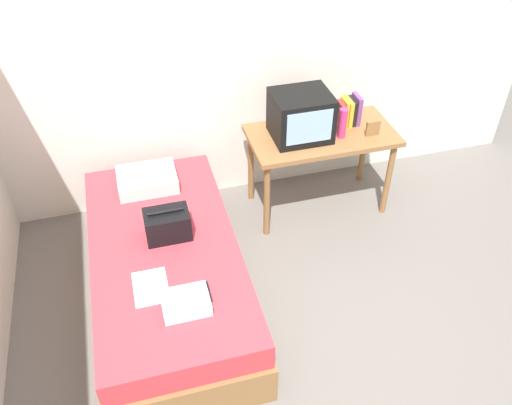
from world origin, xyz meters
name	(u,v)px	position (x,y,z in m)	size (l,w,h in m)	color
ground_plane	(320,363)	(0.00, 0.00, 0.00)	(8.00, 8.00, 0.00)	slate
wall_back	(240,47)	(0.00, 2.00, 1.30)	(5.20, 0.10, 2.60)	silver
bed	(167,272)	(-0.84, 0.82, 0.25)	(1.00, 2.00, 0.50)	olive
desk	(321,143)	(0.53, 1.51, 0.64)	(1.16, 0.60, 0.73)	olive
tv	(301,116)	(0.35, 1.52, 0.91)	(0.44, 0.39, 0.36)	black
water_bottle	(342,123)	(0.65, 1.43, 0.85)	(0.07, 0.07, 0.24)	#E53372
book_row	(349,111)	(0.78, 1.60, 0.84)	(0.17, 0.17, 0.24)	#B72D33
picture_frame	(373,128)	(0.90, 1.38, 0.79)	(0.11, 0.02, 0.13)	olive
pillow	(147,180)	(-0.86, 1.51, 0.56)	(0.44, 0.34, 0.11)	silver
handbag	(167,224)	(-0.79, 0.91, 0.60)	(0.30, 0.20, 0.22)	black
magazine	(151,287)	(-0.97, 0.48, 0.51)	(0.21, 0.29, 0.01)	white
remote_dark	(206,292)	(-0.65, 0.34, 0.51)	(0.04, 0.16, 0.02)	black
folded_towel	(186,303)	(-0.78, 0.27, 0.54)	(0.28, 0.22, 0.08)	white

